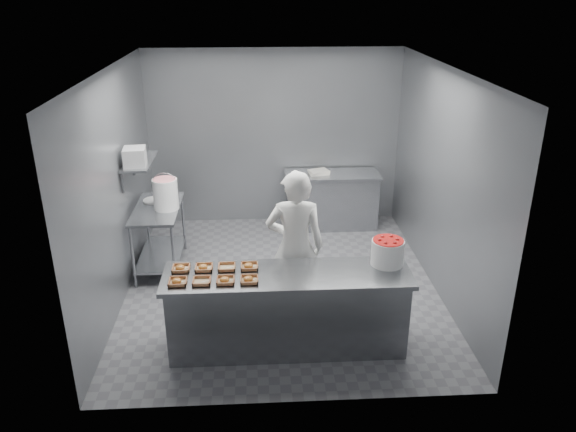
{
  "coord_description": "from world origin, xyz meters",
  "views": [
    {
      "loc": [
        -0.3,
        -6.5,
        3.71
      ],
      "look_at": [
        0.07,
        -0.2,
        1.07
      ],
      "focal_mm": 35.0,
      "sensor_mm": 36.0,
      "label": 1
    }
  ],
  "objects_px": {
    "tray_4": "(181,268)",
    "worker": "(295,247)",
    "service_counter": "(287,310)",
    "tray_1": "(202,281)",
    "tray_7": "(249,266)",
    "strawberry_tub": "(388,251)",
    "glaze_bucket": "(165,193)",
    "appliance": "(135,157)",
    "tray_6": "(227,267)",
    "tray_3": "(249,279)",
    "prep_table": "(159,228)",
    "tray_0": "(177,282)",
    "tray_5": "(204,267)",
    "tray_2": "(225,280)",
    "back_counter": "(331,200)"
  },
  "relations": [
    {
      "from": "tray_4",
      "to": "worker",
      "type": "distance_m",
      "value": 1.32
    },
    {
      "from": "tray_6",
      "to": "worker",
      "type": "height_order",
      "value": "worker"
    },
    {
      "from": "tray_0",
      "to": "back_counter",
      "type": "bearing_deg",
      "value": 59.27
    },
    {
      "from": "service_counter",
      "to": "tray_1",
      "type": "distance_m",
      "value": 1.0
    },
    {
      "from": "tray_4",
      "to": "tray_7",
      "type": "distance_m",
      "value": 0.72
    },
    {
      "from": "tray_2",
      "to": "tray_7",
      "type": "relative_size",
      "value": 1.0
    },
    {
      "from": "tray_4",
      "to": "tray_5",
      "type": "relative_size",
      "value": 1.0
    },
    {
      "from": "tray_5",
      "to": "strawberry_tub",
      "type": "height_order",
      "value": "strawberry_tub"
    },
    {
      "from": "tray_5",
      "to": "strawberry_tub",
      "type": "relative_size",
      "value": 0.54
    },
    {
      "from": "tray_1",
      "to": "worker",
      "type": "relative_size",
      "value": 0.1
    },
    {
      "from": "tray_1",
      "to": "strawberry_tub",
      "type": "xyz_separation_m",
      "value": [
        1.95,
        0.29,
        0.13
      ]
    },
    {
      "from": "tray_4",
      "to": "worker",
      "type": "height_order",
      "value": "worker"
    },
    {
      "from": "back_counter",
      "to": "tray_7",
      "type": "bearing_deg",
      "value": -112.68
    },
    {
      "from": "service_counter",
      "to": "tray_3",
      "type": "xyz_separation_m",
      "value": [
        -0.4,
        -0.14,
        0.47
      ]
    },
    {
      "from": "tray_5",
      "to": "glaze_bucket",
      "type": "distance_m",
      "value": 1.88
    },
    {
      "from": "strawberry_tub",
      "to": "tray_3",
      "type": "bearing_deg",
      "value": -168.74
    },
    {
      "from": "service_counter",
      "to": "tray_0",
      "type": "distance_m",
      "value": 1.22
    },
    {
      "from": "service_counter",
      "to": "tray_5",
      "type": "xyz_separation_m",
      "value": [
        -0.88,
        0.14,
        0.47
      ]
    },
    {
      "from": "appliance",
      "to": "strawberry_tub",
      "type": "bearing_deg",
      "value": -34.07
    },
    {
      "from": "service_counter",
      "to": "worker",
      "type": "height_order",
      "value": "worker"
    },
    {
      "from": "tray_1",
      "to": "tray_2",
      "type": "bearing_deg",
      "value": -0.0
    },
    {
      "from": "strawberry_tub",
      "to": "glaze_bucket",
      "type": "bearing_deg",
      "value": 145.87
    },
    {
      "from": "tray_1",
      "to": "appliance",
      "type": "bearing_deg",
      "value": 116.78
    },
    {
      "from": "tray_3",
      "to": "prep_table",
      "type": "bearing_deg",
      "value": 120.88
    },
    {
      "from": "glaze_bucket",
      "to": "appliance",
      "type": "relative_size",
      "value": 1.65
    },
    {
      "from": "prep_table",
      "to": "strawberry_tub",
      "type": "xyz_separation_m",
      "value": [
        2.73,
        -1.8,
        0.46
      ]
    },
    {
      "from": "tray_0",
      "to": "strawberry_tub",
      "type": "relative_size",
      "value": 0.54
    },
    {
      "from": "tray_3",
      "to": "glaze_bucket",
      "type": "relative_size",
      "value": 0.37
    },
    {
      "from": "tray_5",
      "to": "service_counter",
      "type": "bearing_deg",
      "value": -9.33
    },
    {
      "from": "tray_3",
      "to": "tray_7",
      "type": "bearing_deg",
      "value": 90.0
    },
    {
      "from": "tray_0",
      "to": "tray_5",
      "type": "distance_m",
      "value": 0.38
    },
    {
      "from": "prep_table",
      "to": "tray_0",
      "type": "bearing_deg",
      "value": -75.74
    },
    {
      "from": "prep_table",
      "to": "tray_2",
      "type": "xyz_separation_m",
      "value": [
        1.01,
        -2.09,
        0.33
      ]
    },
    {
      "from": "prep_table",
      "to": "tray_6",
      "type": "distance_m",
      "value": 2.1
    },
    {
      "from": "tray_1",
      "to": "strawberry_tub",
      "type": "bearing_deg",
      "value": 8.56
    },
    {
      "from": "service_counter",
      "to": "tray_6",
      "type": "relative_size",
      "value": 13.88
    },
    {
      "from": "worker",
      "to": "tray_3",
      "type": "bearing_deg",
      "value": 57.44
    },
    {
      "from": "strawberry_tub",
      "to": "appliance",
      "type": "bearing_deg",
      "value": 151.43
    },
    {
      "from": "service_counter",
      "to": "prep_table",
      "type": "xyz_separation_m",
      "value": [
        -1.65,
        1.95,
        0.14
      ]
    },
    {
      "from": "tray_1",
      "to": "tray_7",
      "type": "height_order",
      "value": "tray_7"
    },
    {
      "from": "strawberry_tub",
      "to": "tray_0",
      "type": "bearing_deg",
      "value": -172.38
    },
    {
      "from": "tray_7",
      "to": "appliance",
      "type": "bearing_deg",
      "value": 131.91
    },
    {
      "from": "prep_table",
      "to": "tray_7",
      "type": "xyz_separation_m",
      "value": [
        1.25,
        -1.81,
        0.33
      ]
    },
    {
      "from": "tray_7",
      "to": "tray_0",
      "type": "bearing_deg",
      "value": -158.17
    },
    {
      "from": "service_counter",
      "to": "appliance",
      "type": "relative_size",
      "value": 8.51
    },
    {
      "from": "tray_4",
      "to": "worker",
      "type": "relative_size",
      "value": 0.1
    },
    {
      "from": "tray_3",
      "to": "tray_1",
      "type": "bearing_deg",
      "value": 180.0
    },
    {
      "from": "tray_0",
      "to": "tray_4",
      "type": "relative_size",
      "value": 1.0
    },
    {
      "from": "tray_5",
      "to": "tray_6",
      "type": "xyz_separation_m",
      "value": [
        0.24,
        0.0,
        -0.0
      ]
    },
    {
      "from": "tray_4",
      "to": "glaze_bucket",
      "type": "distance_m",
      "value": 1.81
    }
  ]
}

